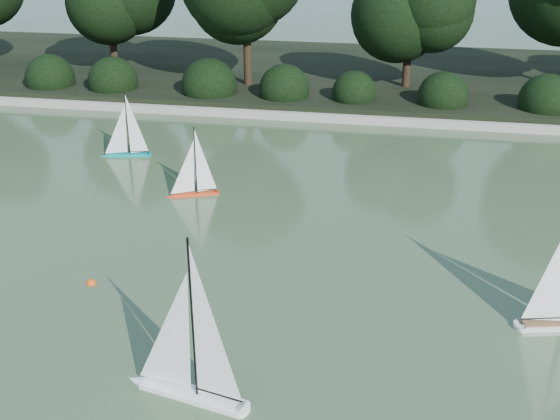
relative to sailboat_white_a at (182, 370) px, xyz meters
name	(u,v)px	position (x,y,z in m)	size (l,w,h in m)	color
ground	(291,351)	(0.96, 0.95, -0.31)	(80.00, 80.00, 0.00)	#374A2C
pond_coping	(358,119)	(0.96, 9.95, -0.22)	(40.00, 0.35, 0.18)	gray
far_bank	(370,76)	(0.96, 13.95, -0.16)	(40.00, 8.00, 0.30)	black
shrub_hedge	(362,93)	(0.96, 10.85, 0.14)	(29.10, 1.10, 1.10)	black
sailboat_white_a	(182,370)	(0.00, 0.00, 0.00)	(1.42, 0.53, 1.94)	white
sailboat_orange	(190,184)	(-1.50, 5.11, -0.10)	(0.91, 0.49, 1.29)	#E53F16
sailboat_teal	(123,145)	(-3.40, 6.82, -0.09)	(1.01, 0.40, 1.39)	#068E8F
race_buoy	(91,284)	(-1.90, 1.95, -0.31)	(0.14, 0.14, 0.14)	#E8470C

